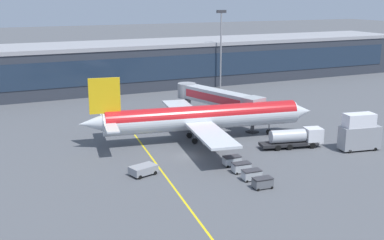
% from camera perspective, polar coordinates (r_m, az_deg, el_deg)
% --- Properties ---
extents(ground_plane, '(700.00, 700.00, 0.00)m').
position_cam_1_polar(ground_plane, '(78.49, -0.58, -4.26)').
color(ground_plane, '#515459').
extents(apron_lead_in_line, '(9.42, 79.51, 0.01)m').
position_cam_1_polar(apron_lead_in_line, '(78.35, -4.83, -4.34)').
color(apron_lead_in_line, yellow).
rests_on(apron_lead_in_line, ground_plane).
extents(terminal_building, '(220.75, 20.78, 12.44)m').
position_cam_1_polar(terminal_building, '(132.98, -16.43, 5.70)').
color(terminal_building, '#2D333D').
rests_on(terminal_building, ground_plane).
extents(main_airliner, '(42.79, 34.03, 12.02)m').
position_cam_1_polar(main_airliner, '(85.89, 1.18, 0.30)').
color(main_airliner, silver).
rests_on(main_airliner, ground_plane).
extents(jet_bridge, '(9.54, 22.39, 6.87)m').
position_cam_1_polar(jet_bridge, '(98.01, 2.76, 2.67)').
color(jet_bridge, '#B2B7BC').
rests_on(jet_bridge, ground_plane).
extents(fuel_tanker, '(11.09, 4.78, 3.25)m').
position_cam_1_polar(fuel_tanker, '(84.22, 12.07, -2.03)').
color(fuel_tanker, '#232326').
rests_on(fuel_tanker, ground_plane).
extents(pushback_tug, '(4.29, 3.27, 1.40)m').
position_cam_1_polar(pushback_tug, '(70.61, -5.70, -5.79)').
color(pushback_tug, gray).
rests_on(pushback_tug, ground_plane).
extents(catering_lift, '(7.12, 3.60, 6.30)m').
position_cam_1_polar(catering_lift, '(85.28, 19.09, -1.39)').
color(catering_lift, gray).
rests_on(catering_lift, ground_plane).
extents(baggage_cart_0, '(2.74, 1.77, 1.48)m').
position_cam_1_polar(baggage_cart_0, '(66.34, 8.30, -7.30)').
color(baggage_cart_0, '#595B60').
rests_on(baggage_cart_0, ground_plane).
extents(baggage_cart_1, '(2.74, 1.77, 1.48)m').
position_cam_1_polar(baggage_cart_1, '(68.96, 7.01, -6.39)').
color(baggage_cart_1, '#B2B7BC').
rests_on(baggage_cart_1, ground_plane).
extents(baggage_cart_2, '(2.74, 1.77, 1.48)m').
position_cam_1_polar(baggage_cart_2, '(71.61, 5.82, -5.55)').
color(baggage_cart_2, '#B2B7BC').
rests_on(baggage_cart_2, ground_plane).
extents(baggage_cart_3, '(2.74, 1.77, 1.48)m').
position_cam_1_polar(baggage_cart_3, '(74.31, 4.72, -4.77)').
color(baggage_cart_3, '#B2B7BC').
rests_on(baggage_cart_3, ground_plane).
extents(apron_light_mast_0, '(2.80, 0.50, 21.30)m').
position_cam_1_polar(apron_light_mast_0, '(134.48, 3.42, 9.08)').
color(apron_light_mast_0, gray).
rests_on(apron_light_mast_0, ground_plane).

